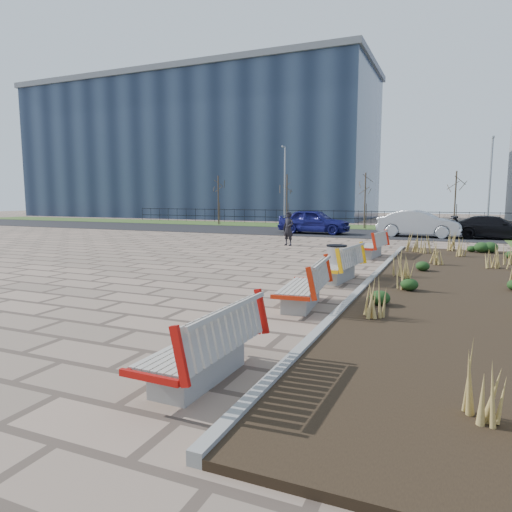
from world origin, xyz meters
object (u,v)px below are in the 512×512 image
at_px(bench_d, 370,244).
at_px(lamp_east, 490,186).
at_px(car_black, 494,227).
at_px(bench_a, 200,343).
at_px(car_silver, 419,224).
at_px(lamp_west, 285,187).
at_px(bench_c, 338,263).
at_px(pedestrian, 288,229).
at_px(car_blue, 314,221).
at_px(litter_bin, 336,263).
at_px(bench_b, 301,284).

relative_size(bench_d, lamp_east, 0.35).
bearing_deg(car_black, bench_a, 172.59).
xyz_separation_m(car_silver, lamp_west, (-10.15, 5.15, 2.25)).
relative_size(bench_c, pedestrian, 1.29).
xyz_separation_m(bench_d, car_blue, (-5.11, 9.96, 0.29)).
distance_m(bench_a, litter_bin, 7.73).
height_order(bench_c, car_black, car_black).
height_order(bench_c, litter_bin, bench_c).
distance_m(bench_a, lamp_west, 29.82).
relative_size(bench_d, lamp_west, 0.35).
distance_m(litter_bin, car_silver, 15.49).
relative_size(litter_bin, car_blue, 0.22).
xyz_separation_m(bench_b, car_black, (5.03, 19.07, 0.16)).
bearing_deg(bench_c, car_blue, 115.05).
distance_m(bench_c, car_black, 16.52).
height_order(bench_d, pedestrian, pedestrian).
bearing_deg(car_blue, litter_bin, -158.99).
distance_m(car_blue, car_silver, 6.26).
distance_m(bench_b, car_silver, 18.93).
relative_size(bench_b, car_silver, 0.45).
distance_m(bench_a, bench_c, 7.59).
xyz_separation_m(bench_a, bench_b, (0.00, 4.27, 0.00)).
bearing_deg(bench_c, lamp_east, 83.16).
bearing_deg(car_blue, bench_a, -164.73).
relative_size(bench_c, lamp_west, 0.35).
distance_m(car_silver, lamp_west, 11.60).
relative_size(litter_bin, car_silver, 0.21).
relative_size(bench_d, car_black, 0.48).
bearing_deg(lamp_east, pedestrian, -126.84).
bearing_deg(bench_b, litter_bin, 85.54).
bearing_deg(car_black, bench_b, 169.98).
distance_m(bench_b, lamp_west, 25.80).
height_order(car_black, lamp_west, lamp_west).
height_order(bench_b, lamp_east, lamp_east).
relative_size(bench_a, lamp_west, 0.35).
distance_m(pedestrian, car_black, 11.98).
distance_m(bench_a, bench_d, 13.07).
height_order(bench_a, pedestrian, pedestrian).
bearing_deg(litter_bin, lamp_east, 76.18).
relative_size(lamp_west, lamp_east, 1.00).
height_order(bench_a, car_blue, car_blue).
xyz_separation_m(bench_a, lamp_west, (-9.00, 28.31, 2.54)).
distance_m(bench_d, litter_bin, 5.34).
xyz_separation_m(bench_b, pedestrian, (-4.33, 11.58, 0.31)).
relative_size(car_silver, lamp_west, 0.77).
bearing_deg(car_black, car_blue, 96.45).
relative_size(bench_b, bench_d, 1.00).
distance_m(bench_a, lamp_east, 28.86).
bearing_deg(pedestrian, car_black, 58.27).
bearing_deg(bench_a, litter_bin, 92.16).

